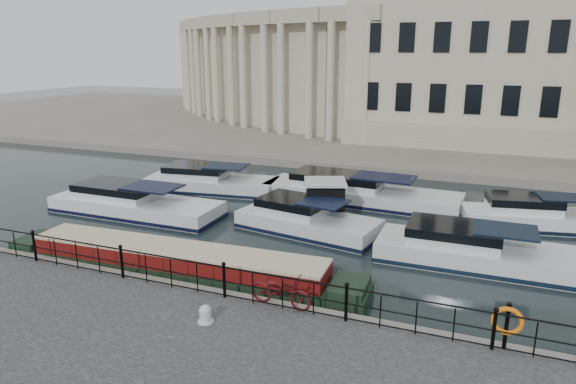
% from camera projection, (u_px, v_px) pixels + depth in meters
% --- Properties ---
extents(ground_plane, '(160.00, 160.00, 0.00)m').
position_uv_depth(ground_plane, '(255.00, 284.00, 18.60)').
color(ground_plane, black).
rests_on(ground_plane, ground).
extents(far_bank, '(120.00, 42.00, 0.55)m').
position_uv_depth(far_bank, '(414.00, 128.00, 53.45)').
color(far_bank, '#6B665B').
rests_on(far_bank, ground_plane).
extents(railing, '(24.14, 0.14, 1.22)m').
position_uv_depth(railing, '(224.00, 279.00, 16.27)').
color(railing, black).
rests_on(railing, near_quay).
extents(civic_building, '(53.55, 31.84, 16.85)m').
position_uv_depth(civic_building, '(401.00, 62.00, 48.13)').
color(civic_building, '#ADA38C').
rests_on(civic_building, far_bank).
extents(bicycle, '(2.05, 0.83, 1.06)m').
position_uv_depth(bicycle, '(281.00, 291.00, 15.72)').
color(bicycle, '#490D12').
rests_on(bicycle, near_quay).
extents(mooring_bollard, '(0.48, 0.48, 0.54)m').
position_uv_depth(mooring_bollard, '(205.00, 314.00, 14.89)').
color(mooring_bollard, '#BBBBB7').
rests_on(mooring_bollard, near_quay).
extents(life_ring_post, '(0.81, 0.21, 1.33)m').
position_uv_depth(life_ring_post, '(507.00, 322.00, 13.35)').
color(life_ring_post, black).
rests_on(life_ring_post, near_quay).
extents(narrowboat, '(14.53, 2.57, 1.53)m').
position_uv_depth(narrowboat, '(176.00, 268.00, 19.10)').
color(narrowboat, black).
rests_on(narrowboat, ground_plane).
extents(harbour_hut, '(3.31, 3.06, 2.17)m').
position_uv_depth(harbour_hut, '(325.00, 204.00, 24.97)').
color(harbour_hut, '#6B665B').
rests_on(harbour_hut, ground_plane).
extents(cabin_cruisers, '(27.46, 9.83, 1.99)m').
position_uv_depth(cabin_cruisers, '(313.00, 209.00, 26.08)').
color(cabin_cruisers, silver).
rests_on(cabin_cruisers, ground_plane).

